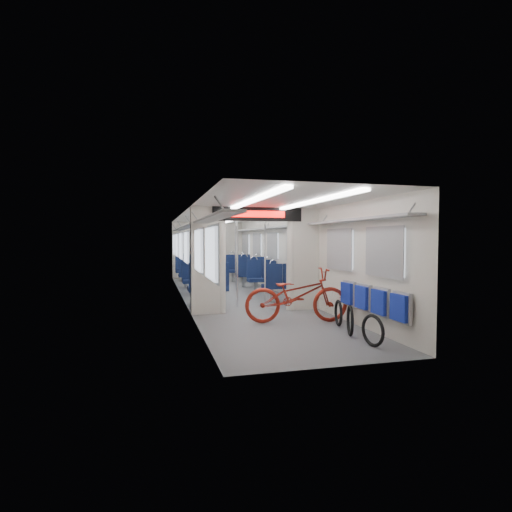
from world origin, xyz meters
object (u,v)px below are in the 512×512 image
Objects in this scene: seat_bay_near_left at (203,278)px; stanchion_far_left at (217,254)px; bike_hoop_c at (338,314)px; bike_hoop_b at (350,322)px; bike_hoop_a at (373,332)px; seat_bay_far_left at (190,269)px; stanchion_far_right at (235,253)px; flip_bench at (371,300)px; bicycle at (297,295)px; seat_bay_far_right at (244,268)px; stanchion_near_right at (265,258)px; stanchion_near_left at (237,258)px; seat_bay_near_right at (271,278)px.

seat_bay_near_left is 1.00× the size of stanchion_far_left.
seat_bay_near_left reaches higher than bike_hoop_c.
bike_hoop_a is at bearing -88.99° from bike_hoop_b.
stanchion_far_right is (1.28, -1.73, 0.60)m from seat_bay_far_left.
bike_hoop_c is (-0.28, 0.67, -0.36)m from flip_bench.
flip_bench is at bearing -133.59° from bicycle.
bike_hoop_a is 0.21× the size of seat_bay_near_left.
stanchion_far_left is at bearing 104.97° from flip_bench.
seat_bay_far_left is 1.91m from seat_bay_far_right.
stanchion_near_right reaches higher than seat_bay_near_left.
seat_bay_far_right is 0.95× the size of stanchion_near_left.
stanchion_near_left is (-1.24, -1.33, 0.61)m from seat_bay_near_right.
seat_bay_near_left is 1.07× the size of seat_bay_far_left.
stanchion_far_right is (0.65, 3.34, 0.00)m from stanchion_near_left.
seat_bay_far_left reaches higher than seat_bay_near_right.
seat_bay_far_left reaches higher than flip_bench.
bike_hoop_c is 0.21× the size of seat_bay_near_left.
bicycle is 0.87× the size of stanchion_far_left.
stanchion_far_right is at bearing -53.43° from seat_bay_far_left.
stanchion_near_left is (-1.65, 3.17, 0.57)m from flip_bench.
seat_bay_far_right is at bearing 89.90° from bike_hoop_b.
seat_bay_near_right is 1.60m from stanchion_near_right.
seat_bay_near_right is at bearing 67.54° from stanchion_near_right.
bike_hoop_b is at bearing -77.42° from seat_bay_far_left.
bike_hoop_a is 0.21× the size of stanchion_far_left.
bicycle is at bearing -69.54° from stanchion_near_left.
stanchion_near_left is at bearing -100.95° from stanchion_far_right.
bike_hoop_b reaches higher than bike_hoop_a.
seat_bay_far_left is (-1.87, 3.74, 0.01)m from seat_bay_near_right.
stanchion_near_right and stanchion_far_left have the same top height.
seat_bay_near_right is 0.90× the size of stanchion_near_right.
bike_hoop_c is 7.18m from seat_bay_far_right.
flip_bench is at bearing -72.51° from stanchion_near_right.
stanchion_far_left is (-0.75, 5.04, 0.63)m from bicycle.
flip_bench is 4.24× the size of bike_hoop_c.
seat_bay_near_right is (-0.14, 3.83, 0.32)m from bike_hoop_c.
seat_bay_far_left is 5.31m from stanchion_near_right.
bike_hoop_b is at bearing -69.38° from stanchion_near_left.
stanchion_near_right is at bearing -96.87° from seat_bay_far_right.
seat_bay_near_left reaches higher than bicycle.
stanchion_near_left and stanchion_far_right have the same top height.
stanchion_near_left and stanchion_far_left have the same top height.
bike_hoop_c is at bearing -120.20° from bicycle.
bike_hoop_b is 6.48m from stanchion_far_left.
bike_hoop_b is (-0.43, -0.08, -0.35)m from flip_bench.
stanchion_near_right is 3.16m from stanchion_far_left.
bike_hoop_b is 0.24× the size of seat_bay_far_left.
bike_hoop_b is 0.22× the size of stanchion_near_right.
seat_bay_near_left reaches higher than bike_hoop_b.
seat_bay_far_left is (-1.86, 8.32, 0.32)m from bike_hoop_b.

